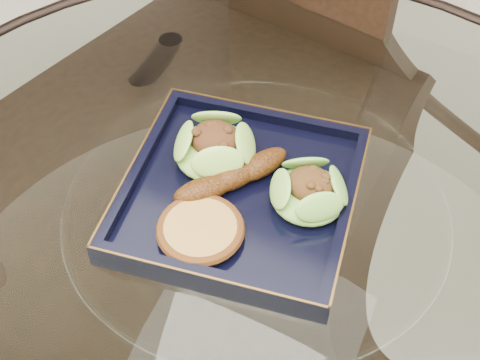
% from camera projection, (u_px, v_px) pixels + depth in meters
% --- Properties ---
extents(dining_table, '(1.13, 1.13, 0.77)m').
position_uv_depth(dining_table, '(253.00, 308.00, 0.90)').
color(dining_table, white).
rests_on(dining_table, ground).
extents(dining_chair, '(0.46, 0.46, 0.92)m').
position_uv_depth(dining_chair, '(244.00, 137.00, 1.22)').
color(dining_chair, black).
rests_on(dining_chair, ground).
extents(navy_plate, '(0.31, 0.31, 0.02)m').
position_uv_depth(navy_plate, '(240.00, 196.00, 0.80)').
color(navy_plate, black).
rests_on(navy_plate, dining_table).
extents(lettuce_wrap_left, '(0.11, 0.11, 0.04)m').
position_uv_depth(lettuce_wrap_left, '(215.00, 149.00, 0.82)').
color(lettuce_wrap_left, '#68AB31').
rests_on(lettuce_wrap_left, navy_plate).
extents(lettuce_wrap_right, '(0.10, 0.10, 0.03)m').
position_uv_depth(lettuce_wrap_right, '(309.00, 193.00, 0.77)').
color(lettuce_wrap_right, '#549B2D').
rests_on(lettuce_wrap_right, navy_plate).
extents(roasted_plantain, '(0.11, 0.14, 0.03)m').
position_uv_depth(roasted_plantain, '(233.00, 177.00, 0.79)').
color(roasted_plantain, '#562909').
rests_on(roasted_plantain, navy_plate).
extents(crumb_patty, '(0.10, 0.10, 0.02)m').
position_uv_depth(crumb_patty, '(201.00, 231.00, 0.75)').
color(crumb_patty, '#A97B38').
rests_on(crumb_patty, navy_plate).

